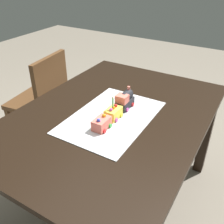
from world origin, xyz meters
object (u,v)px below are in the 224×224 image
chair (43,100)px  cake_car_hopper_lemon (113,113)px  cake_car_gondola_coral (102,123)px  dining_table (112,129)px  cake_locomotive (125,100)px  birthday_candle (113,102)px

chair → cake_car_hopper_lemon: 0.96m
cake_car_gondola_coral → cake_car_hopper_lemon: bearing=180.0°
dining_table → chair: (-0.26, -0.83, -0.16)m
cake_car_hopper_lemon → cake_locomotive: bearing=-180.0°
chair → cake_locomotive: bearing=71.6°
chair → cake_car_gondola_coral: 1.01m
cake_car_hopper_lemon → birthday_candle: 0.07m
chair → cake_car_gondola_coral: bearing=57.0°
dining_table → cake_car_hopper_lemon: cake_car_hopper_lemon is taller
cake_car_gondola_coral → cake_locomotive: bearing=-180.0°
cake_locomotive → birthday_candle: size_ratio=2.24×
cake_locomotive → cake_car_gondola_coral: (0.25, 0.00, -0.02)m
chair → birthday_candle: size_ratio=13.73×
cake_car_gondola_coral → birthday_candle: (-0.11, -0.00, 0.07)m
dining_table → birthday_candle: birthday_candle is taller
chair → cake_locomotive: (0.17, 0.86, 0.32)m
cake_car_hopper_lemon → dining_table: bearing=-144.5°
cake_locomotive → birthday_candle: bearing=0.0°
cake_locomotive → birthday_candle: birthday_candle is taller
cake_car_hopper_lemon → birthday_candle: (0.01, -0.00, 0.07)m
dining_table → cake_locomotive: (-0.09, 0.03, 0.16)m
cake_locomotive → birthday_candle: (0.13, 0.00, 0.06)m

